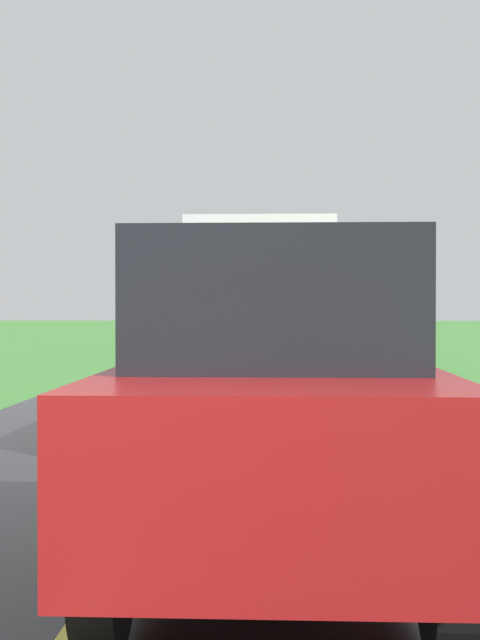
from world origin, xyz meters
The scene contains 3 objects.
banana_truck_near centered at (0.73, 9.91, 1.47)m, with size 2.38×5.82×2.80m.
banana_truck_far centered at (0.66, 25.85, 1.48)m, with size 2.38×5.81×2.80m.
following_car centered at (0.94, 3.39, 1.07)m, with size 1.74×4.10×1.92m.
Camera 1 is at (0.96, -1.67, 1.61)m, focal length 48.41 mm.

